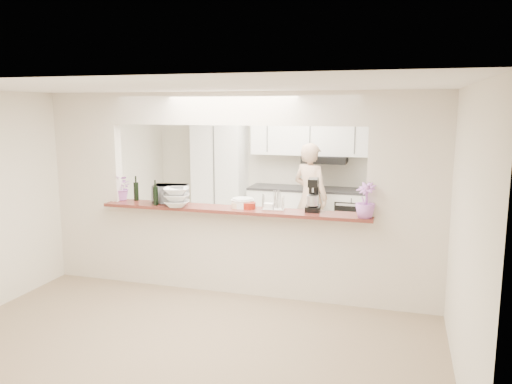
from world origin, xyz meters
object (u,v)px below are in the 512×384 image
at_px(refrigerator, 406,198).
at_px(toaster_oven, 170,194).
at_px(stand_mixer, 313,196).
at_px(person, 310,197).

xyz_separation_m(refrigerator, toaster_oven, (-2.94, -2.60, 0.36)).
xyz_separation_m(refrigerator, stand_mixer, (-1.08, -2.59, 0.42)).
distance_m(toaster_oven, person, 2.58).
relative_size(toaster_oven, stand_mixer, 1.07).
bearing_deg(stand_mixer, refrigerator, 67.41).
height_order(toaster_oven, stand_mixer, stand_mixer).
relative_size(refrigerator, person, 0.97).
xyz_separation_m(refrigerator, person, (-1.49, -0.49, 0.02)).
relative_size(refrigerator, toaster_oven, 4.03).
distance_m(toaster_oven, stand_mixer, 1.87).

